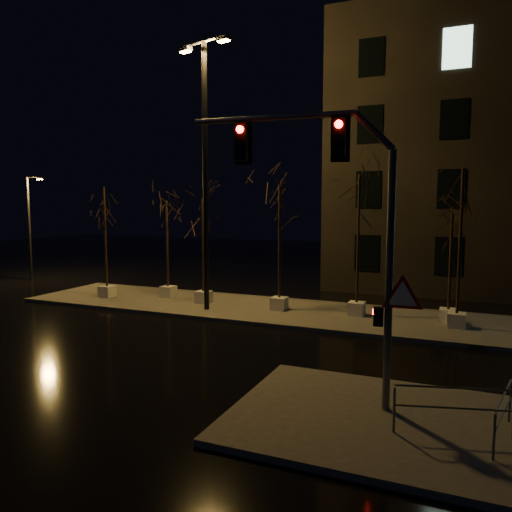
% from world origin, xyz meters
% --- Properties ---
extents(ground, '(90.00, 90.00, 0.00)m').
position_xyz_m(ground, '(0.00, 0.00, 0.00)').
color(ground, black).
rests_on(ground, ground).
extents(median, '(22.00, 5.00, 0.15)m').
position_xyz_m(median, '(0.00, 6.00, 0.07)').
color(median, '#4B4843').
rests_on(median, ground).
extents(sidewalk_corner, '(7.00, 5.00, 0.15)m').
position_xyz_m(sidewalk_corner, '(7.50, -3.50, 0.07)').
color(sidewalk_corner, '#4B4843').
rests_on(sidewalk_corner, ground).
extents(tree_0, '(1.80, 1.80, 5.59)m').
position_xyz_m(tree_0, '(-7.60, 5.41, 4.39)').
color(tree_0, silver).
rests_on(tree_0, median).
extents(tree_1, '(1.80, 1.80, 4.91)m').
position_xyz_m(tree_1, '(-4.76, 6.54, 3.87)').
color(tree_1, silver).
rests_on(tree_1, median).
extents(tree_2, '(1.80, 1.80, 4.99)m').
position_xyz_m(tree_2, '(-2.46, 6.01, 3.94)').
color(tree_2, silver).
rests_on(tree_2, median).
extents(tree_3, '(1.80, 1.80, 5.57)m').
position_xyz_m(tree_3, '(1.34, 5.97, 4.38)').
color(tree_3, silver).
rests_on(tree_3, median).
extents(tree_4, '(1.80, 1.80, 5.98)m').
position_xyz_m(tree_4, '(4.69, 6.25, 4.69)').
color(tree_4, silver).
rests_on(tree_4, median).
extents(tree_5, '(1.80, 1.80, 4.40)m').
position_xyz_m(tree_5, '(8.26, 6.34, 3.49)').
color(tree_5, silver).
rests_on(tree_5, median).
extents(tree_6, '(1.80, 1.80, 6.10)m').
position_xyz_m(tree_6, '(8.58, 5.68, 4.77)').
color(tree_6, silver).
rests_on(tree_6, median).
extents(traffic_signal_mast, '(5.50, 0.46, 6.71)m').
position_xyz_m(traffic_signal_mast, '(6.20, -3.07, 4.56)').
color(traffic_signal_mast, '#55585C').
rests_on(traffic_signal_mast, sidewalk_corner).
extents(streetlight_main, '(2.82, 1.11, 11.44)m').
position_xyz_m(streetlight_main, '(-1.64, 4.83, 6.75)').
color(streetlight_main, black).
rests_on(streetlight_main, median).
extents(streetlight_far, '(1.26, 0.26, 6.43)m').
position_xyz_m(streetlight_far, '(-16.22, 8.76, 3.53)').
color(streetlight_far, black).
rests_on(streetlight_far, ground).
extents(guard_rail_a, '(2.28, 0.67, 1.02)m').
position_xyz_m(guard_rail_a, '(8.73, -3.80, 0.81)').
color(guard_rail_a, '#55585C').
rests_on(guard_rail_a, sidewalk_corner).
extents(guard_rail_b, '(0.43, 1.96, 0.95)m').
position_xyz_m(guard_rail_b, '(9.64, -3.59, 0.76)').
color(guard_rail_b, '#55585C').
rests_on(guard_rail_b, sidewalk_corner).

